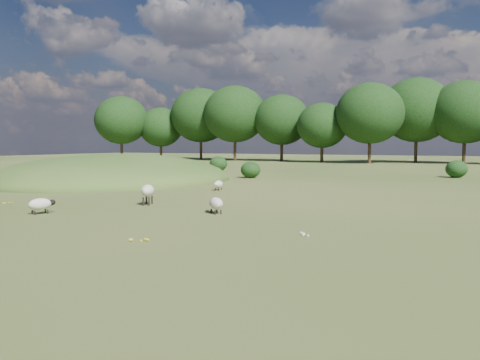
# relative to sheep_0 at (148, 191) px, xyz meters

# --- Properties ---
(ground) EXTENTS (160.00, 160.00, 0.00)m
(ground) POSITION_rel_sheep_0_xyz_m (0.99, 19.40, -0.64)
(ground) COLOR #2B4D18
(ground) RESTS_ON ground
(mound) EXTENTS (16.00, 20.00, 4.00)m
(mound) POSITION_rel_sheep_0_xyz_m (-11.01, 11.40, -0.64)
(mound) COLOR #33561E
(mound) RESTS_ON ground
(treeline) EXTENTS (96.28, 14.66, 11.70)m
(treeline) POSITION_rel_sheep_0_xyz_m (-0.07, 54.84, 5.92)
(treeline) COLOR black
(treeline) RESTS_ON ground
(shrubs) EXTENTS (23.44, 9.36, 1.45)m
(shrubs) POSITION_rel_sheep_0_xyz_m (-0.99, 24.21, 0.05)
(shrubs) COLOR black
(shrubs) RESTS_ON ground
(sheep_0) EXTENTS (0.91, 1.32, 0.92)m
(sheep_0) POSITION_rel_sheep_0_xyz_m (0.00, 0.00, 0.00)
(sheep_0) COLOR beige
(sheep_0) RESTS_ON ground
(sheep_1) EXTENTS (0.77, 1.13, 0.63)m
(sheep_1) POSITION_rel_sheep_0_xyz_m (-1.98, -4.39, -0.24)
(sheep_1) COLOR beige
(sheep_1) RESTS_ON ground
(sheep_2) EXTENTS (1.04, 1.04, 0.65)m
(sheep_2) POSITION_rel_sheep_0_xyz_m (4.15, -1.28, -0.23)
(sheep_2) COLOR beige
(sheep_2) RESTS_ON ground
(sheep_4) EXTENTS (0.53, 1.03, 0.58)m
(sheep_4) POSITION_rel_sheep_0_xyz_m (-0.51, 7.79, -0.27)
(sheep_4) COLOR beige
(sheep_4) RESTS_ON ground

